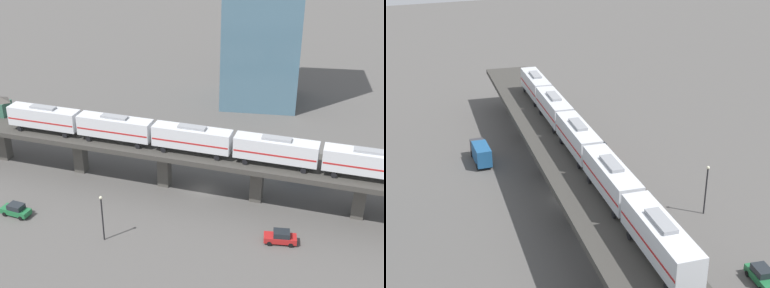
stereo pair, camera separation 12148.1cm
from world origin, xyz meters
TOP-DOWN VIEW (x-y plane):
  - ground_plane at (0.00, 0.00)m, footprint 400.00×400.00m
  - elevated_viaduct at (-0.03, -0.17)m, footprint 22.98×92.16m
  - subway_train at (-1.16, 1.61)m, footprint 12.72×62.05m
  - signal_hut at (8.40, 36.95)m, footprint 3.69×3.69m
  - street_car_red at (-11.89, -12.14)m, footprint 2.03×4.44m
  - street_car_green at (-10.99, 26.22)m, footprint 2.76×4.69m
  - delivery_truck at (7.01, -17.00)m, footprint 3.00×7.39m
  - street_lamp at (-14.79, 11.70)m, footprint 0.44×0.44m
  - office_tower at (40.74, -7.01)m, footprint 16.00×16.00m

SIDE VIEW (x-z plane):
  - ground_plane at x=0.00m, z-range 0.00..0.00m
  - street_car_red at x=-11.89m, z-range -0.01..1.88m
  - street_car_green at x=-10.99m, z-range -0.01..1.88m
  - delivery_truck at x=7.01m, z-range 0.16..3.36m
  - street_lamp at x=-14.79m, z-range 0.64..7.58m
  - elevated_viaduct at x=-0.03m, z-range 2.60..9.83m
  - signal_hut at x=8.40m, z-range 7.32..10.72m
  - subway_train at x=-1.16m, z-range 7.54..11.99m
  - office_tower at x=40.74m, z-range 0.00..36.00m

